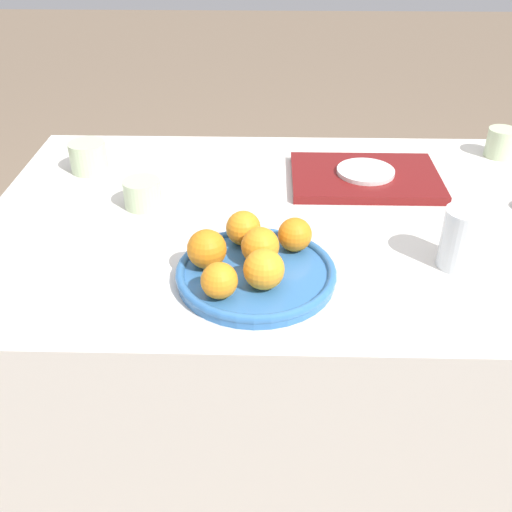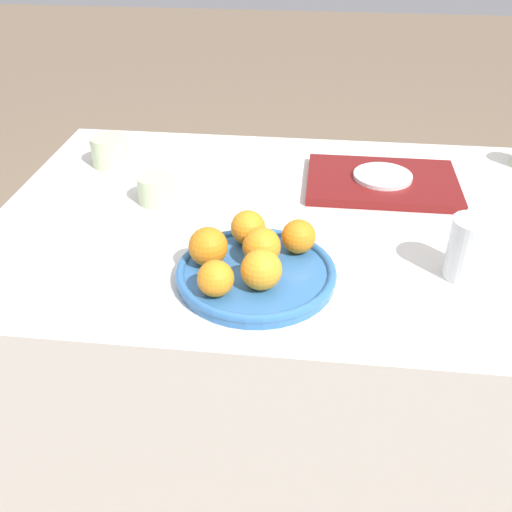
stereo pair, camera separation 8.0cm
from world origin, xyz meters
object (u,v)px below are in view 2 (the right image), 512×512
fruit_platter (256,273)px  water_glass (469,249)px  cup_0 (109,151)px  orange_1 (262,246)px  orange_5 (299,236)px  cup_1 (156,189)px  serving_tray (382,182)px  side_plate (383,176)px  orange_2 (261,270)px  orange_4 (248,228)px  orange_0 (216,279)px  orange_3 (208,247)px

fruit_platter → water_glass: (0.37, 0.06, 0.04)m
cup_0 → orange_1: bearing=-44.8°
cup_0 → orange_5: bearing=-37.6°
cup_1 → fruit_platter: bearing=-47.1°
serving_tray → side_plate: side_plate is taller
side_plate → orange_1: bearing=-122.4°
orange_2 → cup_1: 0.41m
fruit_platter → cup_1: (-0.25, 0.27, 0.02)m
fruit_platter → serving_tray: (0.24, 0.40, -0.00)m
fruit_platter → serving_tray: fruit_platter is taller
orange_1 → cup_1: (-0.26, 0.24, -0.02)m
side_plate → cup_0: bearing=176.3°
fruit_platter → orange_2: (0.01, -0.05, 0.04)m
fruit_platter → serving_tray: bearing=58.8°
orange_4 → cup_1: (-0.22, 0.18, -0.02)m
serving_tray → cup_1: (-0.50, -0.13, 0.02)m
water_glass → cup_0: bearing=153.5°
orange_0 → cup_0: (-0.35, 0.52, -0.01)m
orange_3 → cup_1: bearing=122.7°
orange_4 → cup_1: orange_4 is taller
orange_5 → cup_1: size_ratio=0.79×
side_plate → cup_1: 0.51m
fruit_platter → cup_0: (-0.41, 0.45, 0.02)m
cup_1 → orange_0: bearing=-60.8°
orange_3 → cup_0: (-0.33, 0.43, -0.02)m
cup_1 → orange_4: bearing=-38.2°
fruit_platter → orange_0: (-0.06, -0.07, 0.04)m
orange_3 → orange_5: (0.16, 0.06, -0.00)m
orange_0 → cup_0: size_ratio=0.71×
orange_4 → cup_1: bearing=141.8°
fruit_platter → side_plate: (0.24, 0.40, 0.01)m
orange_5 → cup_1: 0.38m
serving_tray → cup_0: cup_0 is taller
orange_2 → water_glass: bearing=15.8°
orange_1 → side_plate: bearing=57.6°
orange_3 → water_glass: water_glass is taller
orange_4 → orange_5: bearing=-11.1°
orange_2 → serving_tray: 0.51m
orange_4 → cup_1: 0.29m
fruit_platter → orange_0: bearing=-128.3°
orange_2 → cup_1: bearing=130.1°
orange_1 → orange_3: 0.09m
orange_1 → cup_1: bearing=136.9°
orange_4 → orange_5: size_ratio=1.04×
cup_0 → orange_3: bearing=-52.9°
orange_4 → orange_5: orange_4 is taller
cup_1 → cup_0: bearing=132.6°
orange_0 → water_glass: (0.43, 0.13, 0.01)m
orange_2 → orange_4: bearing=106.2°
cup_0 → cup_1: bearing=-47.4°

